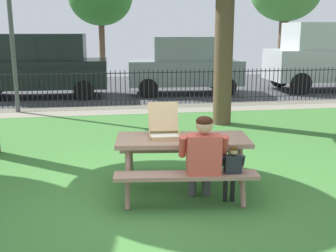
% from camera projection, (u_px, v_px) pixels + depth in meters
% --- Properties ---
extents(ground, '(28.00, 11.29, 0.02)m').
position_uv_depth(ground, '(133.00, 165.00, 6.95)').
color(ground, '#3F7735').
extents(cobblestone_walkway, '(28.00, 1.40, 0.01)m').
position_uv_depth(cobblestone_walkway, '(120.00, 110.00, 11.70)').
color(cobblestone_walkway, gray).
extents(street_asphalt, '(28.00, 7.87, 0.01)m').
position_uv_depth(street_asphalt, '(114.00, 88.00, 16.16)').
color(street_asphalt, '#424247').
extents(picnic_table_foreground, '(1.96, 1.68, 0.79)m').
position_uv_depth(picnic_table_foreground, '(183.00, 150.00, 5.69)').
color(picnic_table_foreground, '#9E7764').
rests_on(picnic_table_foreground, ground).
extents(pizza_box_open, '(0.45, 0.54, 0.44)m').
position_uv_depth(pizza_box_open, '(164.00, 128.00, 5.73)').
color(pizza_box_open, tan).
rests_on(pizza_box_open, picnic_table_foreground).
extents(pizza_slice_on_table, '(0.25, 0.17, 0.02)m').
position_uv_depth(pizza_slice_on_table, '(196.00, 139.00, 5.56)').
color(pizza_slice_on_table, '#F7D664').
rests_on(pizza_slice_on_table, picnic_table_foreground).
extents(adult_at_table, '(0.63, 0.62, 1.19)m').
position_uv_depth(adult_at_table, '(203.00, 156.00, 5.20)').
color(adult_at_table, '#474747').
rests_on(adult_at_table, ground).
extents(child_at_table, '(0.31, 0.30, 0.81)m').
position_uv_depth(child_at_table, '(232.00, 169.00, 5.22)').
color(child_at_table, black).
rests_on(child_at_table, ground).
extents(iron_fence_streetside, '(22.19, 0.03, 1.05)m').
position_uv_depth(iron_fence_streetside, '(118.00, 88.00, 12.25)').
color(iron_fence_streetside, black).
rests_on(iron_fence_streetside, ground).
extents(lamp_post_walkway, '(0.28, 0.28, 4.35)m').
position_uv_depth(lamp_post_walkway, '(10.00, 13.00, 10.78)').
color(lamp_post_walkway, '#4C4C51').
rests_on(lamp_post_walkway, ground).
extents(parked_car_center, '(4.65, 2.05, 2.08)m').
position_uv_depth(parked_car_center, '(36.00, 64.00, 13.67)').
color(parked_car_center, black).
rests_on(parked_car_center, ground).
extents(parked_car_right, '(3.99, 2.01, 1.98)m').
position_uv_depth(parked_car_right, '(185.00, 65.00, 14.46)').
color(parked_car_right, gray).
rests_on(parked_car_right, ground).
extents(parked_car_far_right, '(4.78, 2.23, 2.46)m').
position_uv_depth(parked_car_far_right, '(333.00, 55.00, 15.24)').
color(parked_car_far_right, '#B1B6B7').
rests_on(parked_car_far_right, ground).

